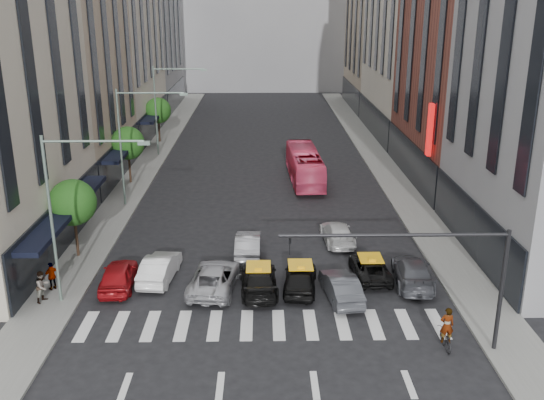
{
  "coord_description": "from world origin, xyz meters",
  "views": [
    {
      "loc": [
        -0.15,
        -25.23,
        15.51
      ],
      "look_at": [
        0.39,
        9.27,
        4.0
      ],
      "focal_mm": 40.0,
      "sensor_mm": 36.0,
      "label": 1
    }
  ],
  "objects_px": {
    "bus": "(305,165)",
    "pedestrian_near": "(43,286)",
    "car_white_front": "(160,267)",
    "motorcycle": "(445,339)",
    "streetlamp_far": "(165,99)",
    "car_red": "(118,275)",
    "streetlamp_mid": "(132,132)",
    "taxi_left": "(259,279)",
    "streetlamp_near": "(68,198)",
    "taxi_center": "(300,277)",
    "pedestrian_far": "(52,276)"
  },
  "relations": [
    {
      "from": "streetlamp_near",
      "to": "taxi_center",
      "type": "height_order",
      "value": "streetlamp_near"
    },
    {
      "from": "streetlamp_mid",
      "to": "taxi_left",
      "type": "height_order",
      "value": "streetlamp_mid"
    },
    {
      "from": "streetlamp_near",
      "to": "taxi_left",
      "type": "distance_m",
      "value": 11.0
    },
    {
      "from": "taxi_center",
      "to": "taxi_left",
      "type": "bearing_deg",
      "value": 7.95
    },
    {
      "from": "streetlamp_far",
      "to": "pedestrian_near",
      "type": "relative_size",
      "value": 5.18
    },
    {
      "from": "car_red",
      "to": "taxi_left",
      "type": "xyz_separation_m",
      "value": [
        7.89,
        -0.54,
        -0.03
      ]
    },
    {
      "from": "streetlamp_far",
      "to": "bus",
      "type": "bearing_deg",
      "value": -34.88
    },
    {
      "from": "taxi_left",
      "to": "pedestrian_near",
      "type": "xyz_separation_m",
      "value": [
        -11.45,
        -1.34,
        0.29
      ]
    },
    {
      "from": "taxi_left",
      "to": "pedestrian_far",
      "type": "bearing_deg",
      "value": -3.38
    },
    {
      "from": "car_red",
      "to": "taxi_left",
      "type": "height_order",
      "value": "car_red"
    },
    {
      "from": "streetlamp_mid",
      "to": "pedestrian_far",
      "type": "xyz_separation_m",
      "value": [
        -1.79,
        -14.68,
        -4.95
      ]
    },
    {
      "from": "pedestrian_near",
      "to": "taxi_center",
      "type": "bearing_deg",
      "value": -61.65
    },
    {
      "from": "streetlamp_far",
      "to": "taxi_left",
      "type": "distance_m",
      "value": 32.63
    },
    {
      "from": "streetlamp_near",
      "to": "motorcycle",
      "type": "distance_m",
      "value": 19.72
    },
    {
      "from": "taxi_center",
      "to": "motorcycle",
      "type": "xyz_separation_m",
      "value": [
        6.43,
        -5.97,
        -0.31
      ]
    },
    {
      "from": "streetlamp_mid",
      "to": "pedestrian_far",
      "type": "relative_size",
      "value": 5.58
    },
    {
      "from": "car_white_front",
      "to": "taxi_center",
      "type": "height_order",
      "value": "taxi_center"
    },
    {
      "from": "bus",
      "to": "pedestrian_near",
      "type": "relative_size",
      "value": 6.04
    },
    {
      "from": "streetlamp_far",
      "to": "car_white_front",
      "type": "height_order",
      "value": "streetlamp_far"
    },
    {
      "from": "motorcycle",
      "to": "bus",
      "type": "bearing_deg",
      "value": -79.58
    },
    {
      "from": "car_white_front",
      "to": "motorcycle",
      "type": "height_order",
      "value": "car_white_front"
    },
    {
      "from": "car_red",
      "to": "streetlamp_mid",
      "type": "bearing_deg",
      "value": -86.21
    },
    {
      "from": "car_red",
      "to": "car_white_front",
      "type": "distance_m",
      "value": 2.38
    },
    {
      "from": "car_white_front",
      "to": "motorcycle",
      "type": "xyz_separation_m",
      "value": [
        14.48,
        -7.42,
        -0.3
      ]
    },
    {
      "from": "car_red",
      "to": "car_white_front",
      "type": "height_order",
      "value": "car_red"
    },
    {
      "from": "streetlamp_far",
      "to": "taxi_center",
      "type": "height_order",
      "value": "streetlamp_far"
    },
    {
      "from": "bus",
      "to": "pedestrian_near",
      "type": "xyz_separation_m",
      "value": [
        -15.42,
        -22.6,
        -0.44
      ]
    },
    {
      "from": "taxi_center",
      "to": "car_white_front",
      "type": "bearing_deg",
      "value": -4.22
    },
    {
      "from": "car_red",
      "to": "bus",
      "type": "bearing_deg",
      "value": -122.95
    },
    {
      "from": "car_white_front",
      "to": "streetlamp_far",
      "type": "bearing_deg",
      "value": -76.33
    },
    {
      "from": "streetlamp_near",
      "to": "car_white_front",
      "type": "height_order",
      "value": "streetlamp_near"
    },
    {
      "from": "streetlamp_far",
      "to": "pedestrian_far",
      "type": "relative_size",
      "value": 5.58
    },
    {
      "from": "streetlamp_far",
      "to": "bus",
      "type": "height_order",
      "value": "streetlamp_far"
    },
    {
      "from": "streetlamp_near",
      "to": "bus",
      "type": "xyz_separation_m",
      "value": [
        13.59,
        22.52,
        -4.44
      ]
    },
    {
      "from": "streetlamp_near",
      "to": "streetlamp_mid",
      "type": "height_order",
      "value": "same"
    },
    {
      "from": "streetlamp_far",
      "to": "taxi_left",
      "type": "bearing_deg",
      "value": -72.62
    },
    {
      "from": "taxi_left",
      "to": "motorcycle",
      "type": "relative_size",
      "value": 2.96
    },
    {
      "from": "streetlamp_near",
      "to": "bus",
      "type": "bearing_deg",
      "value": 58.89
    },
    {
      "from": "bus",
      "to": "pedestrian_near",
      "type": "distance_m",
      "value": 27.37
    },
    {
      "from": "streetlamp_far",
      "to": "car_red",
      "type": "relative_size",
      "value": 2.04
    },
    {
      "from": "taxi_left",
      "to": "pedestrian_far",
      "type": "xyz_separation_m",
      "value": [
        -11.41,
        0.06,
        0.23
      ]
    },
    {
      "from": "car_white_front",
      "to": "pedestrian_near",
      "type": "distance_m",
      "value": 6.41
    },
    {
      "from": "streetlamp_near",
      "to": "taxi_left",
      "type": "relative_size",
      "value": 1.79
    },
    {
      "from": "streetlamp_near",
      "to": "streetlamp_mid",
      "type": "xyz_separation_m",
      "value": [
        0.0,
        16.0,
        0.0
      ]
    },
    {
      "from": "car_white_front",
      "to": "pedestrian_near",
      "type": "height_order",
      "value": "pedestrian_near"
    },
    {
      "from": "streetlamp_near",
      "to": "motorcycle",
      "type": "bearing_deg",
      "value": -14.15
    },
    {
      "from": "taxi_left",
      "to": "pedestrian_far",
      "type": "height_order",
      "value": "pedestrian_far"
    },
    {
      "from": "car_white_front",
      "to": "bus",
      "type": "relative_size",
      "value": 0.43
    },
    {
      "from": "taxi_center",
      "to": "bus",
      "type": "height_order",
      "value": "bus"
    },
    {
      "from": "streetlamp_mid",
      "to": "pedestrian_far",
      "type": "height_order",
      "value": "streetlamp_mid"
    }
  ]
}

